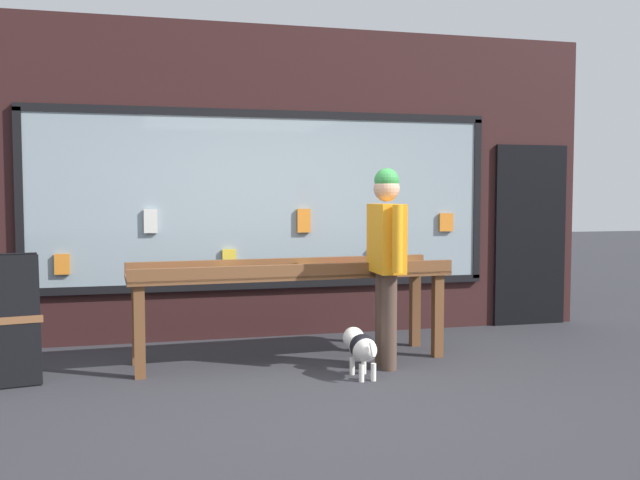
# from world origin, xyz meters

# --- Properties ---
(ground_plane) EXTENTS (40.00, 40.00, 0.00)m
(ground_plane) POSITION_xyz_m (0.00, 0.00, 0.00)
(ground_plane) COLOR #2D2D33
(shopfront_facade) EXTENTS (7.35, 0.29, 3.31)m
(shopfront_facade) POSITION_xyz_m (0.04, 2.39, 1.63)
(shopfront_facade) COLOR #331919
(shopfront_facade) RESTS_ON ground_plane
(display_table_main) EXTENTS (2.95, 0.80, 0.92)m
(display_table_main) POSITION_xyz_m (0.00, 1.17, 0.75)
(display_table_main) COLOR brown
(display_table_main) RESTS_ON ground_plane
(person_browsing) EXTENTS (0.23, 0.69, 1.76)m
(person_browsing) POSITION_xyz_m (0.76, 0.70, 1.04)
(person_browsing) COLOR #4C382D
(person_browsing) RESTS_ON ground_plane
(small_dog) EXTENTS (0.23, 0.61, 0.38)m
(small_dog) POSITION_xyz_m (0.45, 0.46, 0.25)
(small_dog) COLOR white
(small_dog) RESTS_ON ground_plane
(sandwich_board_sign) EXTENTS (0.64, 0.69, 1.04)m
(sandwich_board_sign) POSITION_xyz_m (-2.42, 1.07, 0.52)
(sandwich_board_sign) COLOR black
(sandwich_board_sign) RESTS_ON ground_plane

